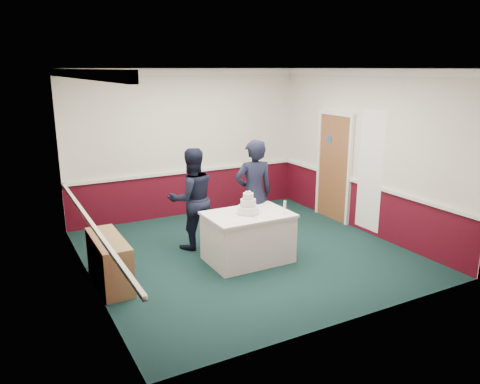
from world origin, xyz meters
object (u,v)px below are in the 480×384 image
cake_table (248,237)px  person_woman (254,194)px  wedding_cake (248,207)px  champagne_flute (285,205)px  person_man (192,199)px  cake_knife (253,217)px  sideboard (110,261)px

cake_table → person_woman: (0.41, 0.53, 0.53)m
wedding_cake → person_woman: size_ratio=0.20×
champagne_flute → person_man: bearing=130.4°
wedding_cake → cake_table: bearing=-90.0°
wedding_cake → champagne_flute: 0.57m
wedding_cake → person_man: person_man is taller
cake_knife → person_man: size_ratio=0.13×
sideboard → wedding_cake: (2.15, -0.18, 0.55)m
sideboard → person_man: size_ratio=0.69×
cake_table → person_man: bearing=120.0°
person_woman → sideboard: bearing=15.1°
sideboard → champagne_flute: bearing=-9.9°
wedding_cake → person_man: bearing=120.0°
sideboard → person_woman: (2.55, 0.35, 0.58)m
cake_table → cake_knife: (-0.03, -0.20, 0.39)m
wedding_cake → person_woman: (0.41, 0.53, 0.03)m
sideboard → person_man: bearing=25.8°
person_man → person_woman: bearing=157.9°
person_woman → cake_table: bearing=60.0°
person_man → wedding_cake: bearing=121.8°
cake_knife → champagne_flute: (0.53, -0.08, 0.14)m
person_man → person_woman: person_woman is taller
wedding_cake → champagne_flute: bearing=-29.2°
wedding_cake → champagne_flute: wedding_cake is taller
champagne_flute → sideboard: bearing=170.1°
cake_table → cake_knife: 0.44m
wedding_cake → cake_knife: 0.23m
cake_table → champagne_flute: bearing=-29.2°
cake_knife → champagne_flute: bearing=-14.0°
cake_knife → cake_table: bearing=76.0°
wedding_cake → champagne_flute: size_ratio=1.78×
person_man → sideboard: bearing=27.7°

